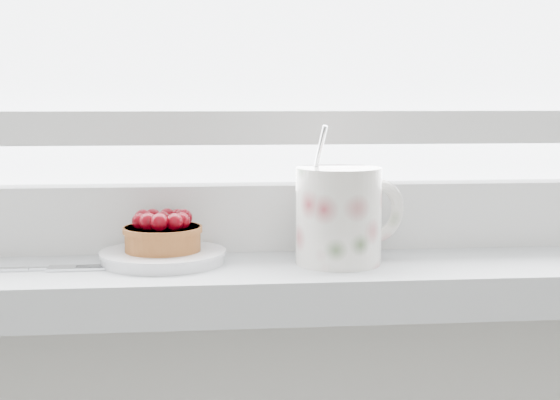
{
  "coord_description": "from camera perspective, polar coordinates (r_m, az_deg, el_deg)",
  "views": [
    {
      "loc": [
        -0.04,
        1.14,
        1.1
      ],
      "look_at": [
        0.04,
        1.88,
        1.0
      ],
      "focal_mm": 50.0,
      "sensor_mm": 36.0,
      "label": 1
    }
  ],
  "objects": [
    {
      "name": "saucer",
      "position": [
        0.78,
        -8.55,
        -4.12
      ],
      "size": [
        0.12,
        0.12,
        0.01
      ],
      "primitive_type": "cylinder",
      "color": "white",
      "rests_on": "windowsill"
    },
    {
      "name": "floral_mug",
      "position": [
        0.76,
        4.5,
        -0.98
      ],
      "size": [
        0.13,
        0.11,
        0.14
      ],
      "color": "white",
      "rests_on": "windowsill"
    },
    {
      "name": "fork",
      "position": [
        0.77,
        -18.91,
        -4.81
      ],
      "size": [
        0.17,
        0.02,
        0.0
      ],
      "color": "silver",
      "rests_on": "windowsill"
    },
    {
      "name": "raspberry_tart",
      "position": [
        0.77,
        -8.57,
        -2.37
      ],
      "size": [
        0.08,
        0.08,
        0.04
      ],
      "color": "brown",
      "rests_on": "saucer"
    }
  ]
}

